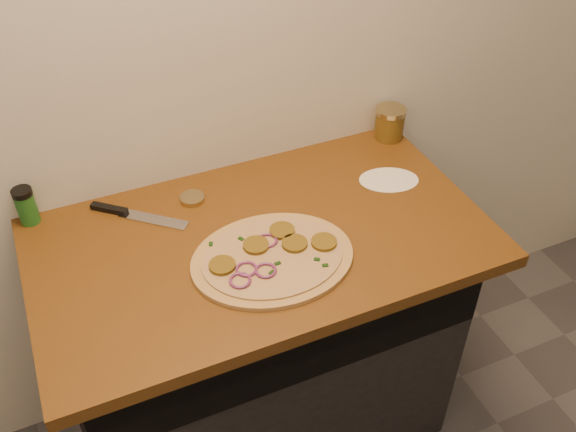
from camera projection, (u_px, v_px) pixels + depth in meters
name	position (u px, v px, depth m)	size (l,w,h in m)	color
cabinet	(261.00, 340.00, 2.02)	(1.10, 0.60, 0.86)	black
countertop	(261.00, 240.00, 1.71)	(1.20, 0.70, 0.04)	brown
pizza	(272.00, 257.00, 1.62)	(0.43, 0.43, 0.03)	tan
chefs_knife	(130.00, 214.00, 1.75)	(0.24, 0.21, 0.02)	#B7BAC1
mason_jar_lid	(192.00, 198.00, 1.80)	(0.07, 0.07, 0.01)	tan
salsa_jar	(390.00, 123.00, 2.02)	(0.10, 0.10, 0.10)	#A22910
spice_shaker	(26.00, 206.00, 1.70)	(0.05, 0.05, 0.11)	#20621F
flour_spill	(389.00, 180.00, 1.88)	(0.18, 0.18, 0.00)	white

